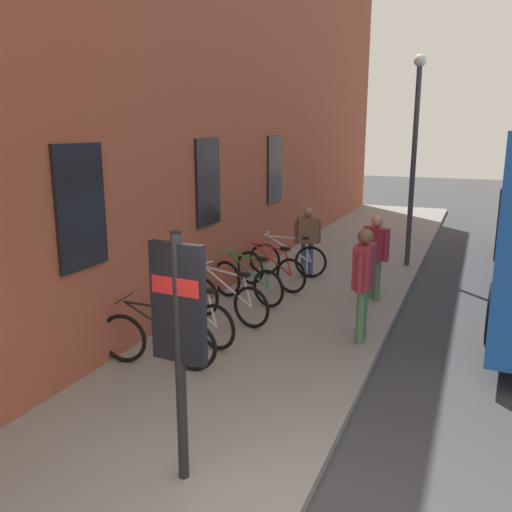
{
  "coord_description": "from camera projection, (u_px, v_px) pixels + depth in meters",
  "views": [
    {
      "loc": [
        -3.49,
        -1.21,
        3.39
      ],
      "look_at": [
        3.25,
        1.58,
        1.66
      ],
      "focal_mm": 38.12,
      "sensor_mm": 36.0,
      "label": 1
    }
  ],
  "objects": [
    {
      "name": "transit_info_sign",
      "position": [
        179.0,
        319.0,
        4.85
      ],
      "size": [
        0.13,
        0.55,
        2.4
      ],
      "color": "black",
      "rests_on": "sidewalk_pavement"
    },
    {
      "name": "bicycle_mid_rack",
      "position": [
        270.0,
        270.0,
        11.22
      ],
      "size": [
        0.62,
        1.72,
        0.97
      ],
      "color": "black",
      "rests_on": "sidewalk_pavement"
    },
    {
      "name": "station_facade",
      "position": [
        262.0,
        78.0,
        12.82
      ],
      "size": [
        22.0,
        0.65,
        9.07
      ],
      "color": "brown",
      "rests_on": "ground"
    },
    {
      "name": "bicycle_nearest_sign",
      "position": [
        247.0,
        282.0,
        10.38
      ],
      "size": [
        0.66,
        1.71,
        0.97
      ],
      "color": "black",
      "rests_on": "sidewalk_pavement"
    },
    {
      "name": "bicycle_end_of_row",
      "position": [
        191.0,
        318.0,
        8.41
      ],
      "size": [
        0.58,
        1.74,
        0.97
      ],
      "color": "black",
      "rests_on": "sidewalk_pavement"
    },
    {
      "name": "bicycle_leaning_wall",
      "position": [
        227.0,
        300.0,
        9.29
      ],
      "size": [
        0.55,
        1.74,
        0.97
      ],
      "color": "black",
      "rests_on": "sidewalk_pavement"
    },
    {
      "name": "pedestrian_crossing_street",
      "position": [
        308.0,
        235.0,
        12.01
      ],
      "size": [
        0.39,
        0.56,
        1.57
      ],
      "color": "#334C8C",
      "rests_on": "sidewalk_pavement"
    },
    {
      "name": "ground",
      "position": [
        454.0,
        329.0,
        9.39
      ],
      "size": [
        60.0,
        60.0,
        0.0
      ],
      "primitive_type": "plane",
      "color": "#38383A"
    },
    {
      "name": "pedestrian_near_bus",
      "position": [
        364.0,
        274.0,
        8.28
      ],
      "size": [
        0.68,
        0.26,
        1.79
      ],
      "color": "#4C724C",
      "rests_on": "sidewalk_pavement"
    },
    {
      "name": "bicycle_by_door",
      "position": [
        158.0,
        340.0,
        7.54
      ],
      "size": [
        0.48,
        1.76,
        0.97
      ],
      "color": "black",
      "rests_on": "sidewalk_pavement"
    },
    {
      "name": "bicycle_under_window",
      "position": [
        288.0,
        259.0,
        12.16
      ],
      "size": [
        0.48,
        1.76,
        0.97
      ],
      "color": "black",
      "rests_on": "sidewalk_pavement"
    },
    {
      "name": "sidewalk_pavement",
      "position": [
        330.0,
        279.0,
        12.2
      ],
      "size": [
        24.0,
        3.5,
        0.12
      ],
      "primitive_type": "cube",
      "color": "gray",
      "rests_on": "ground"
    },
    {
      "name": "street_lamp",
      "position": [
        415.0,
        144.0,
        12.54
      ],
      "size": [
        0.28,
        0.28,
        4.87
      ],
      "color": "#333338",
      "rests_on": "sidewalk_pavement"
    },
    {
      "name": "pedestrian_by_facade",
      "position": [
        376.0,
        249.0,
        10.38
      ],
      "size": [
        0.47,
        0.53,
        1.66
      ],
      "color": "#4C724C",
      "rests_on": "sidewalk_pavement"
    }
  ]
}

